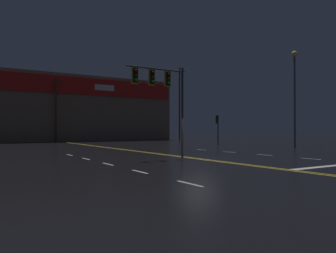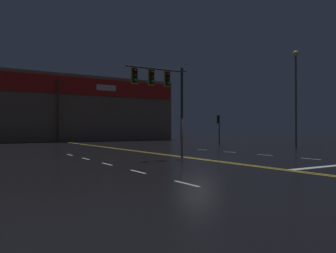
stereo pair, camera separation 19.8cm
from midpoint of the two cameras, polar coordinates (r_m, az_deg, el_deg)
The scene contains 7 objects.
ground_plane at distance 20.06m, azimuth 5.51°, elevation -5.63°, with size 200.00×200.00×0.00m, color black.
road_markings at distance 19.77m, azimuth 10.96°, elevation -5.69°, with size 17.27×60.00×0.01m.
traffic_signal_median at distance 20.21m, azimuth -1.23°, elevation 7.18°, with size 4.01×0.36×5.74m.
traffic_signal_corner_northeast at distance 38.30m, azimuth 8.95°, elevation 0.60°, with size 0.42×0.36×3.48m.
streetlight_median_approach at distance 34.99m, azimuth 21.52°, elevation 6.61°, with size 0.56×0.56×9.62m.
building_backdrop at distance 55.43m, azimuth -18.88°, elevation 2.89°, with size 37.50×10.23×10.17m.
utility_pole_row at distance 50.27m, azimuth -16.95°, elevation 4.19°, with size 43.41×0.26×12.89m.
Camera 2 is at (-11.92, -16.03, 1.76)m, focal length 35.00 mm.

